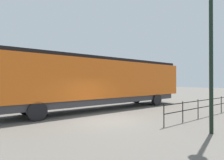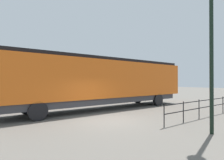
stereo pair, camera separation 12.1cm
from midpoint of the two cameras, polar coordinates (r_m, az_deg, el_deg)
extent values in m
plane|color=#666059|center=(10.53, -1.54, -12.66)|extent=(120.00, 120.00, 0.00)
cube|color=orange|center=(14.61, -3.60, 0.26)|extent=(2.89, 16.59, 2.81)
cube|color=black|center=(19.47, 13.65, -1.14)|extent=(2.78, 2.55, 1.97)
cube|color=black|center=(14.70, -3.59, 6.22)|extent=(2.60, 15.92, 0.24)
cube|color=#38383D|center=(14.68, -3.60, -6.12)|extent=(2.60, 15.26, 0.45)
cylinder|color=black|center=(19.11, 7.40, -5.47)|extent=(0.30, 1.10, 1.10)
cylinder|color=black|center=(17.41, 13.54, -5.95)|extent=(0.30, 1.10, 1.10)
cylinder|color=black|center=(13.74, -25.58, -7.41)|extent=(0.30, 1.10, 1.10)
cylinder|color=black|center=(11.25, -22.65, -8.99)|extent=(0.30, 1.10, 1.10)
cylinder|color=black|center=(8.94, 28.19, 7.08)|extent=(0.16, 0.16, 6.78)
cube|color=black|center=(14.38, 29.54, -5.03)|extent=(0.04, 11.74, 0.04)
cube|color=black|center=(14.42, 29.54, -6.72)|extent=(0.04, 11.74, 0.04)
cylinder|color=black|center=(9.32, 15.53, -10.64)|extent=(0.05, 0.05, 1.15)
cylinder|color=black|center=(10.70, 20.92, -9.29)|extent=(0.05, 0.05, 1.15)
cylinder|color=black|center=(12.16, 25.01, -8.21)|extent=(0.05, 0.05, 1.15)
cylinder|color=black|center=(13.66, 28.20, -7.33)|extent=(0.05, 0.05, 1.15)
cylinder|color=black|center=(15.21, 30.75, -6.61)|extent=(0.05, 0.05, 1.15)
camera|label=1|loc=(0.06, -90.39, 0.00)|focal=29.29mm
camera|label=2|loc=(0.06, 89.61, 0.00)|focal=29.29mm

